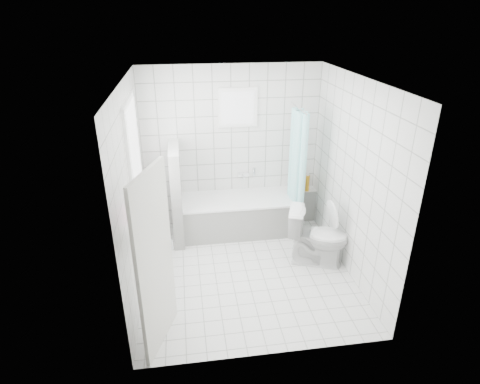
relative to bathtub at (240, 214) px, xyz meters
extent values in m
plane|color=white|center=(-0.08, -1.12, -0.29)|extent=(3.00, 3.00, 0.00)
plane|color=white|center=(-0.08, -1.12, 2.31)|extent=(3.00, 3.00, 0.00)
cube|color=white|center=(-0.08, 0.38, 1.01)|extent=(2.80, 0.02, 2.60)
cube|color=white|center=(-0.08, -2.62, 1.01)|extent=(2.80, 0.02, 2.60)
cube|color=white|center=(-1.48, -1.12, 1.01)|extent=(0.02, 3.00, 2.60)
cube|color=white|center=(1.32, -1.12, 1.01)|extent=(0.02, 3.00, 2.60)
cube|color=white|center=(-1.44, -0.82, 1.31)|extent=(0.01, 0.90, 1.40)
cube|color=white|center=(0.02, 0.33, 1.66)|extent=(0.50, 0.01, 0.50)
cube|color=white|center=(-1.39, -0.82, 0.57)|extent=(0.18, 1.02, 0.08)
cube|color=silver|center=(-1.20, -2.23, 0.71)|extent=(0.31, 0.76, 2.00)
cube|color=white|center=(0.00, 0.00, -0.02)|extent=(1.82, 0.75, 0.55)
cube|color=white|center=(0.00, 0.00, 0.27)|extent=(1.84, 0.77, 0.03)
cube|color=white|center=(-0.99, -0.05, 0.46)|extent=(0.15, 0.85, 1.50)
cube|color=white|center=(1.12, 0.25, -0.02)|extent=(0.40, 0.24, 0.55)
imported|color=white|center=(0.95, -1.06, 0.13)|extent=(0.94, 0.73, 0.84)
cylinder|color=silver|center=(0.86, -0.02, 1.71)|extent=(0.02, 0.80, 0.02)
cube|color=silver|center=(0.10, 0.33, 0.56)|extent=(0.18, 0.06, 0.06)
imported|color=#D25197|center=(-1.38, -1.21, 0.77)|extent=(0.16, 0.16, 0.32)
imported|color=white|center=(-1.38, -0.70, 0.74)|extent=(0.13, 0.13, 0.27)
imported|color=#DD6ED7|center=(-1.38, -0.54, 0.70)|extent=(0.12, 0.12, 0.19)
imported|color=white|center=(-1.38, -0.82, 0.69)|extent=(0.14, 0.14, 0.16)
imported|color=#2FCBD4|center=(-1.38, -1.02, 0.70)|extent=(0.08, 0.08, 0.18)
cylinder|color=green|center=(1.06, 0.16, 0.38)|extent=(0.06, 0.06, 0.24)
cylinder|color=#C3163B|center=(1.06, 0.27, 0.37)|extent=(0.06, 0.06, 0.22)
cylinder|color=orange|center=(1.16, 0.19, 0.40)|extent=(0.06, 0.06, 0.27)
camera|label=1|loc=(-0.84, -5.68, 3.04)|focal=30.00mm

